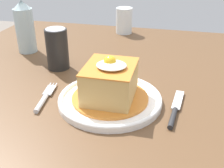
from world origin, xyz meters
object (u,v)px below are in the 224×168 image
(soda_can, at_px, (57,49))
(beer_bottle_clear, at_px, (24,24))
(drinking_glass, at_px, (124,22))
(knife, at_px, (174,112))
(fork, at_px, (44,99))
(main_plate, at_px, (110,99))

(soda_can, distance_m, beer_bottle_clear, 0.20)
(soda_can, distance_m, drinking_glass, 0.42)
(knife, bearing_deg, drinking_glass, 111.84)
(fork, relative_size, drinking_glass, 1.35)
(main_plate, distance_m, drinking_glass, 0.57)
(main_plate, relative_size, knife, 1.51)
(soda_can, height_order, drinking_glass, soda_can)
(main_plate, relative_size, fork, 1.77)
(main_plate, xyz_separation_m, soda_can, (-0.20, 0.16, 0.05))
(fork, xyz_separation_m, knife, (0.31, 0.01, 0.00))
(soda_can, xyz_separation_m, drinking_glass, (0.12, 0.40, -0.02))
(main_plate, distance_m, knife, 0.16)
(fork, xyz_separation_m, beer_bottle_clear, (-0.21, 0.30, 0.09))
(fork, height_order, soda_can, soda_can)
(knife, height_order, drinking_glass, drinking_glass)
(fork, xyz_separation_m, drinking_glass, (0.08, 0.59, 0.04))
(fork, bearing_deg, main_plate, 11.08)
(main_plate, height_order, soda_can, soda_can)
(main_plate, height_order, beer_bottle_clear, beer_bottle_clear)
(main_plate, height_order, knife, main_plate)
(beer_bottle_clear, bearing_deg, soda_can, -33.28)
(fork, height_order, drinking_glass, drinking_glass)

